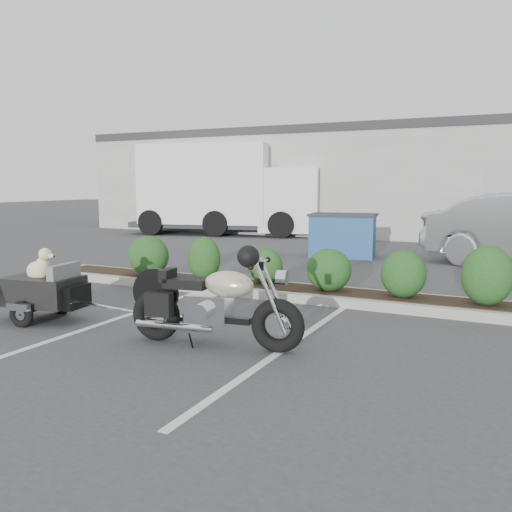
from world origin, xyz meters
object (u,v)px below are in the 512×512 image
at_px(motorcycle, 213,305).
at_px(pet_trailer, 43,289).
at_px(dumpster, 343,235).
at_px(delivery_truck, 229,192).

relative_size(motorcycle, pet_trailer, 1.24).
distance_m(pet_trailer, dumpster, 8.55).
bearing_deg(delivery_truck, motorcycle, -74.98).
height_order(motorcycle, delivery_truck, delivery_truck).
relative_size(motorcycle, dumpster, 1.15).
distance_m(motorcycle, dumpster, 8.44).
relative_size(pet_trailer, delivery_truck, 0.23).
xyz_separation_m(pet_trailer, delivery_truck, (-4.09, 12.78, 1.18)).
bearing_deg(pet_trailer, dumpster, 70.48).
height_order(motorcycle, dumpster, motorcycle).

